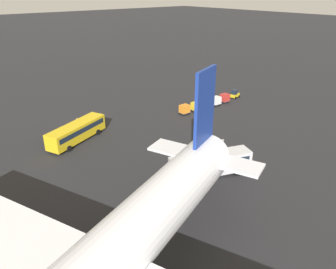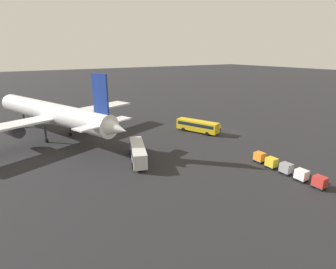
{
  "view_description": "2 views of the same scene",
  "coord_description": "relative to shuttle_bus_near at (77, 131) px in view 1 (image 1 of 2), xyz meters",
  "views": [
    {
      "loc": [
        25.62,
        56.76,
        24.8
      ],
      "look_at": [
        -2.77,
        22.63,
        4.62
      ],
      "focal_mm": 35.0,
      "sensor_mm": 36.0,
      "label": 1
    },
    {
      "loc": [
        -50.37,
        50.68,
        21.43
      ],
      "look_at": [
        -6.35,
        23.23,
        4.97
      ],
      "focal_mm": 28.0,
      "sensor_mm": 36.0,
      "label": 2
    }
  ],
  "objects": [
    {
      "name": "ground_plane",
      "position": [
        -4.63,
        -6.76,
        -1.92
      ],
      "size": [
        600.0,
        600.0,
        0.0
      ],
      "primitive_type": "plane",
      "color": "#232326"
    },
    {
      "name": "shuttle_bus_near",
      "position": [
        0.0,
        0.0,
        0.0
      ],
      "size": [
        12.21,
        7.35,
        3.19
      ],
      "rotation": [
        0.0,
        0.0,
        0.4
      ],
      "color": "gold",
      "rests_on": "ground"
    },
    {
      "name": "shuttle_bus_far",
      "position": [
        -9.48,
        22.8,
        0.08
      ],
      "size": [
        12.0,
        6.62,
        3.35
      ],
      "rotation": [
        0.0,
        0.0,
        -0.36
      ],
      "color": "silver",
      "rests_on": "ground"
    },
    {
      "name": "baggage_tug",
      "position": [
        -40.08,
        1.85,
        -0.97
      ],
      "size": [
        2.58,
        1.98,
        2.1
      ],
      "rotation": [
        0.0,
        0.0,
        0.17
      ],
      "color": "gold",
      "rests_on": "ground"
    },
    {
      "name": "worker_person",
      "position": [
        -2.82,
        -5.98,
        -1.05
      ],
      "size": [
        0.38,
        0.38,
        1.74
      ],
      "color": "#1E1E2D",
      "rests_on": "ground"
    },
    {
      "name": "cargo_cart_red",
      "position": [
        -35.57,
        2.62,
        -0.72
      ],
      "size": [
        2.0,
        1.68,
        2.06
      ],
      "rotation": [
        0.0,
        0.0,
        -0.0
      ],
      "color": "#38383D",
      "rests_on": "ground"
    },
    {
      "name": "cargo_cart_white",
      "position": [
        -32.48,
        2.75,
        -0.72
      ],
      "size": [
        2.0,
        1.68,
        2.06
      ],
      "rotation": [
        0.0,
        0.0,
        -0.0
      ],
      "color": "#38383D",
      "rests_on": "ground"
    },
    {
      "name": "cargo_cart_grey",
      "position": [
        -29.39,
        2.57,
        -0.72
      ],
      "size": [
        2.0,
        1.68,
        2.06
      ],
      "rotation": [
        0.0,
        0.0,
        -0.0
      ],
      "color": "#38383D",
      "rests_on": "ground"
    },
    {
      "name": "cargo_cart_yellow",
      "position": [
        -26.31,
        2.64,
        -0.72
      ],
      "size": [
        2.0,
        1.68,
        2.06
      ],
      "rotation": [
        0.0,
        0.0,
        -0.0
      ],
      "color": "#38383D",
      "rests_on": "ground"
    },
    {
      "name": "cargo_cart_orange",
      "position": [
        -23.22,
        2.31,
        -0.72
      ],
      "size": [
        2.0,
        1.68,
        2.06
      ],
      "rotation": [
        0.0,
        0.0,
        -0.0
      ],
      "color": "#38383D",
      "rests_on": "ground"
    }
  ]
}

